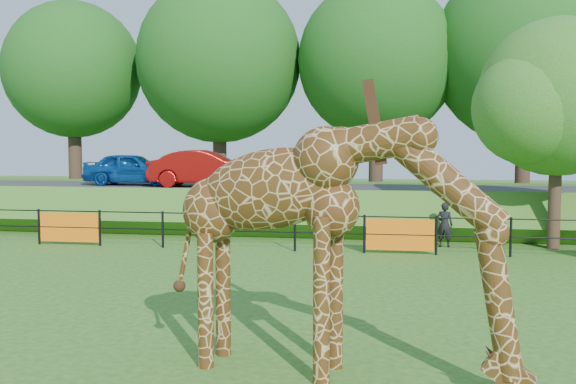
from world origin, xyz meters
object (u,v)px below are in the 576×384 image
(car_red, at_px, (205,169))
(car_blue, at_px, (132,169))
(giraffe, at_px, (340,248))
(tree_east, at_px, (561,103))
(visitor, at_px, (445,225))

(car_red, bearing_deg, car_blue, 77.45)
(giraffe, bearing_deg, tree_east, 75.10)
(car_blue, bearing_deg, visitor, -114.70)
(tree_east, bearing_deg, giraffe, -115.97)
(car_blue, relative_size, car_red, 0.89)
(car_blue, distance_m, visitor, 13.04)
(tree_east, bearing_deg, visitor, -176.88)
(giraffe, xyz_separation_m, visitor, (2.29, 11.21, -1.08))
(visitor, bearing_deg, tree_east, -162.32)
(tree_east, bearing_deg, car_blue, 162.44)
(visitor, distance_m, tree_east, 4.86)
(car_red, bearing_deg, tree_east, -111.45)
(giraffe, distance_m, car_red, 16.88)
(giraffe, xyz_separation_m, tree_east, (5.55, 11.39, 2.52))
(car_red, relative_size, visitor, 3.18)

